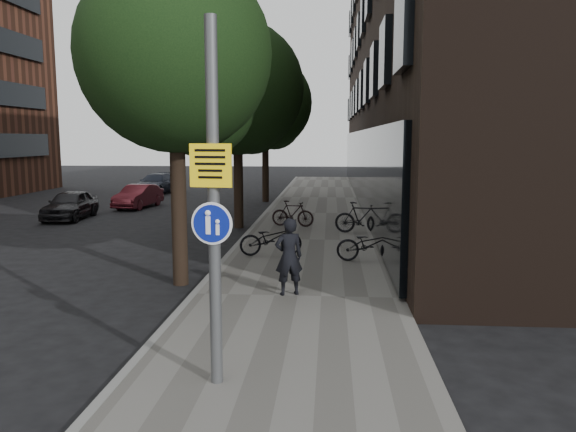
# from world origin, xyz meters

# --- Properties ---
(ground) EXTENTS (120.00, 120.00, 0.00)m
(ground) POSITION_xyz_m (0.00, 0.00, 0.00)
(ground) COLOR black
(ground) RESTS_ON ground
(sidewalk) EXTENTS (4.50, 60.00, 0.12)m
(sidewalk) POSITION_xyz_m (0.25, 10.00, 0.06)
(sidewalk) COLOR #615E59
(sidewalk) RESTS_ON ground
(curb_edge) EXTENTS (0.15, 60.00, 0.13)m
(curb_edge) POSITION_xyz_m (-2.00, 10.00, 0.07)
(curb_edge) COLOR slate
(curb_edge) RESTS_ON ground
(building_right_dark_brick) EXTENTS (12.00, 40.00, 18.00)m
(building_right_dark_brick) POSITION_xyz_m (8.50, 22.00, 9.00)
(building_right_dark_brick) COLOR black
(building_right_dark_brick) RESTS_ON ground
(street_tree_near) EXTENTS (4.40, 4.40, 7.50)m
(street_tree_near) POSITION_xyz_m (-2.53, 4.64, 5.11)
(street_tree_near) COLOR black
(street_tree_near) RESTS_ON ground
(street_tree_mid) EXTENTS (5.00, 5.00, 7.80)m
(street_tree_mid) POSITION_xyz_m (-2.53, 13.14, 5.11)
(street_tree_mid) COLOR black
(street_tree_mid) RESTS_ON ground
(street_tree_far) EXTENTS (5.00, 5.00, 7.80)m
(street_tree_far) POSITION_xyz_m (-2.53, 22.14, 5.11)
(street_tree_far) COLOR black
(street_tree_far) RESTS_ON ground
(signpost) EXTENTS (0.56, 0.16, 4.87)m
(signpost) POSITION_xyz_m (-0.61, -0.99, 2.58)
(signpost) COLOR #595B5E
(signpost) RESTS_ON sidewalk
(pedestrian) EXTENTS (0.70, 0.57, 1.66)m
(pedestrian) POSITION_xyz_m (0.05, 3.41, 0.95)
(pedestrian) COLOR black
(pedestrian) RESTS_ON sidewalk
(parked_bike_facade_near) EXTENTS (1.81, 0.69, 0.94)m
(parked_bike_facade_near) POSITION_xyz_m (2.00, 6.86, 0.59)
(parked_bike_facade_near) COLOR black
(parked_bike_facade_near) RESTS_ON sidewalk
(parked_bike_facade_far) EXTENTS (1.90, 0.84, 1.10)m
(parked_bike_facade_far) POSITION_xyz_m (2.00, 11.36, 0.67)
(parked_bike_facade_far) COLOR black
(parked_bike_facade_far) RESTS_ON sidewalk
(parked_bike_curb_near) EXTENTS (1.90, 1.09, 0.94)m
(parked_bike_curb_near) POSITION_xyz_m (-0.76, 7.46, 0.59)
(parked_bike_curb_near) COLOR black
(parked_bike_curb_near) RESTS_ON sidewalk
(parked_bike_curb_far) EXTENTS (1.68, 0.76, 0.98)m
(parked_bike_curb_far) POSITION_xyz_m (-0.49, 12.73, 0.61)
(parked_bike_curb_far) COLOR black
(parked_bike_curb_far) RESTS_ON sidewalk
(parked_car_near) EXTENTS (1.70, 3.73, 1.24)m
(parked_car_near) POSITION_xyz_m (-10.17, 14.78, 0.62)
(parked_car_near) COLOR black
(parked_car_near) RESTS_ON ground
(parked_car_mid) EXTENTS (1.62, 3.59, 1.14)m
(parked_car_mid) POSITION_xyz_m (-8.60, 18.83, 0.57)
(parked_car_mid) COLOR maroon
(parked_car_mid) RESTS_ON ground
(parked_car_far) EXTENTS (2.27, 4.51, 1.26)m
(parked_car_far) POSITION_xyz_m (-9.86, 25.80, 0.63)
(parked_car_far) COLOR black
(parked_car_far) RESTS_ON ground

